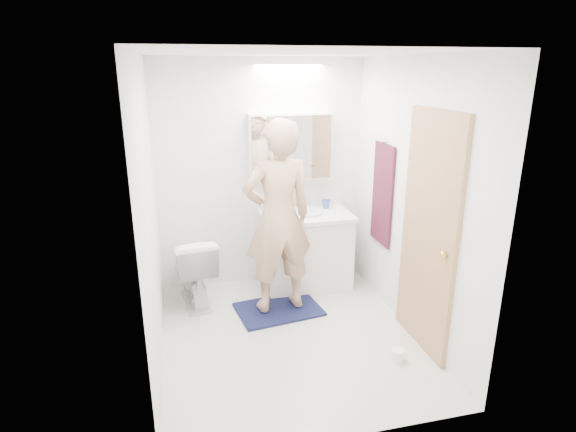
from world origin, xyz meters
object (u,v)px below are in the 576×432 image
object	(u,v)px
medicine_cabinet	(290,147)
soap_bottle_a	(281,201)
person	(278,218)
toilet_paper_roll	(398,355)
toilet	(194,269)
vanity_cabinet	(306,252)
toothbrush_cup	(326,204)
soap_bottle_b	(289,202)

from	to	relation	value
medicine_cabinet	soap_bottle_a	world-z (taller)	medicine_cabinet
person	toilet_paper_roll	bearing A→B (deg)	118.43
soap_bottle_a	toilet_paper_roll	xyz separation A→B (m)	(0.59, -1.67, -0.89)
toilet	toilet_paper_roll	bearing A→B (deg)	130.73
vanity_cabinet	toilet	distance (m)	1.21
person	soap_bottle_a	world-z (taller)	person
medicine_cabinet	soap_bottle_a	distance (m)	0.57
medicine_cabinet	toilet	world-z (taller)	medicine_cabinet
toilet	toothbrush_cup	xyz separation A→B (m)	(1.47, 0.27, 0.50)
toilet	person	size ratio (longest dim) A/B	0.40
soap_bottle_a	soap_bottle_b	world-z (taller)	soap_bottle_a
medicine_cabinet	soap_bottle_a	bearing A→B (deg)	-152.24
soap_bottle_a	soap_bottle_b	xyz separation A→B (m)	(0.09, 0.03, -0.03)
soap_bottle_b	person	bearing A→B (deg)	-112.02
person	soap_bottle_a	size ratio (longest dim) A/B	7.52
toilet	toothbrush_cup	size ratio (longest dim) A/B	7.25
soap_bottle_a	toothbrush_cup	distance (m)	0.51
toilet	person	distance (m)	1.06
medicine_cabinet	soap_bottle_a	size ratio (longest dim) A/B	3.61
medicine_cabinet	toilet_paper_roll	xyz separation A→B (m)	(0.48, -1.73, -1.45)
medicine_cabinet	toothbrush_cup	world-z (taller)	medicine_cabinet
medicine_cabinet	soap_bottle_a	xyz separation A→B (m)	(-0.11, -0.06, -0.56)
medicine_cabinet	person	size ratio (longest dim) A/B	0.48
toilet_paper_roll	toilet	bearing A→B (deg)	137.84
medicine_cabinet	toothbrush_cup	distance (m)	0.75
toothbrush_cup	toilet	bearing A→B (deg)	-169.39
person	soap_bottle_b	world-z (taller)	person
medicine_cabinet	toilet	xyz separation A→B (m)	(-1.08, -0.32, -1.14)
vanity_cabinet	toilet_paper_roll	world-z (taller)	vanity_cabinet
vanity_cabinet	person	bearing A→B (deg)	-130.60
soap_bottle_a	toothbrush_cup	size ratio (longest dim) A/B	2.44
person	soap_bottle_a	distance (m)	0.66
medicine_cabinet	soap_bottle_b	bearing A→B (deg)	-124.13
person	toothbrush_cup	bearing A→B (deg)	-144.60
toilet_paper_roll	medicine_cabinet	bearing A→B (deg)	105.44
vanity_cabinet	toothbrush_cup	bearing A→B (deg)	31.22
vanity_cabinet	medicine_cabinet	distance (m)	1.14
toilet_paper_roll	toothbrush_cup	bearing A→B (deg)	92.97
soap_bottle_a	soap_bottle_b	bearing A→B (deg)	17.76
soap_bottle_a	toilet	bearing A→B (deg)	-164.61
medicine_cabinet	toothbrush_cup	bearing A→B (deg)	-7.28
toothbrush_cup	person	bearing A→B (deg)	-136.48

